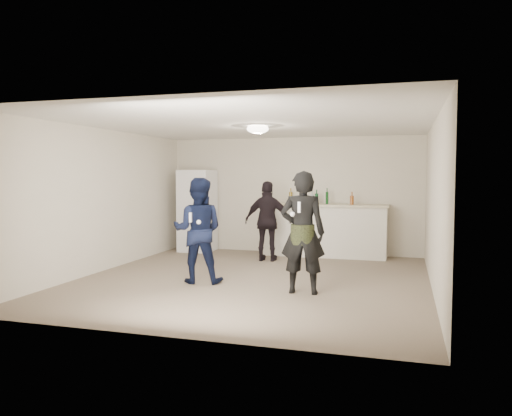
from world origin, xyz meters
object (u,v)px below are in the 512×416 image
(counter, at_px, (323,231))
(shaker, at_px, (312,200))
(fridge, at_px, (197,211))
(man, at_px, (198,230))
(woman, at_px, (303,232))
(spectator, at_px, (268,221))

(counter, height_order, shaker, shaker)
(fridge, height_order, shaker, fridge)
(man, distance_m, woman, 1.73)
(shaker, bearing_deg, woman, -82.19)
(fridge, xyz_separation_m, shaker, (2.58, 0.01, 0.28))
(shaker, xyz_separation_m, man, (-1.26, -3.05, -0.35))
(shaker, height_order, spectator, spectator)
(fridge, relative_size, man, 1.09)
(counter, relative_size, spectator, 1.65)
(fridge, bearing_deg, counter, 1.44)
(man, relative_size, woman, 0.94)
(spectator, bearing_deg, shaker, -134.52)
(man, bearing_deg, counter, -127.11)
(shaker, xyz_separation_m, spectator, (-0.73, -0.82, -0.39))
(man, bearing_deg, woman, 160.02)
(fridge, bearing_deg, shaker, 0.28)
(counter, relative_size, woman, 1.49)
(man, distance_m, spectator, 2.29)
(fridge, xyz_separation_m, spectator, (1.85, -0.81, -0.11))
(counter, xyz_separation_m, shaker, (-0.21, -0.06, 0.65))
(spectator, bearing_deg, counter, -139.90)
(man, bearing_deg, spectator, -115.17)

